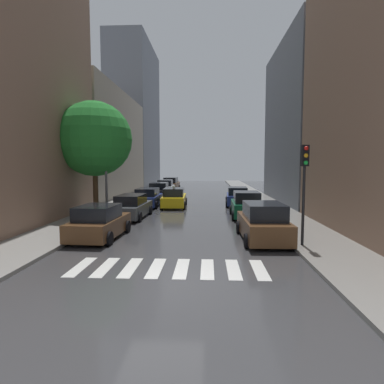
{
  "coord_description": "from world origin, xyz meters",
  "views": [
    {
      "loc": [
        1.36,
        -9.35,
        3.64
      ],
      "look_at": [
        0.03,
        17.08,
        1.34
      ],
      "focal_mm": 30.02,
      "sensor_mm": 36.0,
      "label": 1
    }
  ],
  "objects_px": {
    "parked_car_right_third": "(237,197)",
    "parked_car_left_sixth": "(171,184)",
    "parked_car_right_second": "(246,205)",
    "taxi_midroad": "(174,198)",
    "parked_car_left_fourth": "(159,191)",
    "parked_car_left_third": "(148,198)",
    "parked_car_left_fifth": "(165,188)",
    "traffic_light_right_corner": "(304,172)",
    "parked_car_left_nearest": "(99,223)",
    "lamp_post_left": "(106,160)",
    "parked_car_right_nearest": "(263,223)",
    "parked_car_left_second": "(132,207)",
    "street_tree_left": "(94,139)"
  },
  "relations": [
    {
      "from": "parked_car_left_fifth",
      "to": "traffic_light_right_corner",
      "type": "distance_m",
      "value": 26.46
    },
    {
      "from": "parked_car_right_third",
      "to": "traffic_light_right_corner",
      "type": "xyz_separation_m",
      "value": [
        1.51,
        -14.41,
        2.52
      ]
    },
    {
      "from": "parked_car_left_fourth",
      "to": "lamp_post_left",
      "type": "distance_m",
      "value": 12.14
    },
    {
      "from": "parked_car_left_fifth",
      "to": "parked_car_right_second",
      "type": "height_order",
      "value": "parked_car_right_second"
    },
    {
      "from": "parked_car_left_nearest",
      "to": "parked_car_right_nearest",
      "type": "distance_m",
      "value": 7.96
    },
    {
      "from": "parked_car_right_third",
      "to": "parked_car_left_fifth",
      "type": "bearing_deg",
      "value": 39.82
    },
    {
      "from": "parked_car_left_third",
      "to": "parked_car_left_fifth",
      "type": "xyz_separation_m",
      "value": [
        0.01,
        11.3,
        0.07
      ]
    },
    {
      "from": "parked_car_left_sixth",
      "to": "taxi_midroad",
      "type": "xyz_separation_m",
      "value": [
        2.28,
        -17.31,
        -0.08
      ]
    },
    {
      "from": "parked_car_left_fifth",
      "to": "parked_car_right_second",
      "type": "xyz_separation_m",
      "value": [
        7.77,
        -16.62,
        0.01
      ]
    },
    {
      "from": "parked_car_left_fifth",
      "to": "lamp_post_left",
      "type": "distance_m",
      "value": 17.48
    },
    {
      "from": "parked_car_left_nearest",
      "to": "parked_car_left_fourth",
      "type": "distance_m",
      "value": 17.75
    },
    {
      "from": "parked_car_left_fifth",
      "to": "parked_car_right_third",
      "type": "height_order",
      "value": "parked_car_left_fifth"
    },
    {
      "from": "taxi_midroad",
      "to": "lamp_post_left",
      "type": "relative_size",
      "value": 0.72
    },
    {
      "from": "parked_car_left_fourth",
      "to": "street_tree_left",
      "type": "bearing_deg",
      "value": 164.65
    },
    {
      "from": "parked_car_right_third",
      "to": "lamp_post_left",
      "type": "distance_m",
      "value": 12.12
    },
    {
      "from": "parked_car_left_sixth",
      "to": "lamp_post_left",
      "type": "bearing_deg",
      "value": 177.65
    },
    {
      "from": "parked_car_right_nearest",
      "to": "parked_car_left_sixth",
      "type": "bearing_deg",
      "value": 13.65
    },
    {
      "from": "parked_car_left_third",
      "to": "parked_car_right_nearest",
      "type": "height_order",
      "value": "parked_car_right_nearest"
    },
    {
      "from": "parked_car_right_second",
      "to": "parked_car_right_nearest",
      "type": "bearing_deg",
      "value": -178.83
    },
    {
      "from": "parked_car_right_third",
      "to": "parked_car_left_second",
      "type": "bearing_deg",
      "value": 134.58
    },
    {
      "from": "parked_car_left_fourth",
      "to": "parked_car_left_third",
      "type": "bearing_deg",
      "value": 178.4
    },
    {
      "from": "lamp_post_left",
      "to": "parked_car_left_third",
      "type": "bearing_deg",
      "value": 73.34
    },
    {
      "from": "parked_car_left_nearest",
      "to": "parked_car_left_fifth",
      "type": "relative_size",
      "value": 1.01
    },
    {
      "from": "parked_car_left_second",
      "to": "lamp_post_left",
      "type": "xyz_separation_m",
      "value": [
        -1.75,
        0.07,
        3.15
      ]
    },
    {
      "from": "parked_car_right_third",
      "to": "parked_car_left_sixth",
      "type": "bearing_deg",
      "value": 28.54
    },
    {
      "from": "parked_car_left_fourth",
      "to": "parked_car_right_second",
      "type": "bearing_deg",
      "value": -145.9
    },
    {
      "from": "parked_car_left_nearest",
      "to": "parked_car_left_second",
      "type": "relative_size",
      "value": 0.89
    },
    {
      "from": "lamp_post_left",
      "to": "parked_car_left_nearest",
      "type": "bearing_deg",
      "value": -75.54
    },
    {
      "from": "parked_car_left_fifth",
      "to": "parked_car_right_second",
      "type": "bearing_deg",
      "value": -155.63
    },
    {
      "from": "taxi_midroad",
      "to": "street_tree_left",
      "type": "xyz_separation_m",
      "value": [
        -5.04,
        -4.84,
        4.61
      ]
    },
    {
      "from": "parked_car_left_third",
      "to": "traffic_light_right_corner",
      "type": "distance_m",
      "value": 16.46
    },
    {
      "from": "parked_car_left_sixth",
      "to": "lamp_post_left",
      "type": "relative_size",
      "value": 0.75
    },
    {
      "from": "taxi_midroad",
      "to": "traffic_light_right_corner",
      "type": "relative_size",
      "value": 1.07
    },
    {
      "from": "parked_car_left_third",
      "to": "parked_car_right_third",
      "type": "bearing_deg",
      "value": -81.68
    },
    {
      "from": "parked_car_right_second",
      "to": "lamp_post_left",
      "type": "height_order",
      "value": "lamp_post_left"
    },
    {
      "from": "parked_car_right_second",
      "to": "parked_car_right_third",
      "type": "relative_size",
      "value": 0.96
    },
    {
      "from": "parked_car_left_second",
      "to": "parked_car_right_third",
      "type": "xyz_separation_m",
      "value": [
        7.74,
        6.92,
        0.02
      ]
    },
    {
      "from": "parked_car_left_fourth",
      "to": "parked_car_right_second",
      "type": "xyz_separation_m",
      "value": [
        7.69,
        -11.1,
        0.02
      ]
    },
    {
      "from": "parked_car_left_fourth",
      "to": "parked_car_left_sixth",
      "type": "distance_m",
      "value": 11.3
    },
    {
      "from": "street_tree_left",
      "to": "parked_car_left_fifth",
      "type": "bearing_deg",
      "value": 80.41
    },
    {
      "from": "parked_car_right_nearest",
      "to": "parked_car_right_second",
      "type": "distance_m",
      "value": 6.66
    },
    {
      "from": "parked_car_left_nearest",
      "to": "parked_car_left_third",
      "type": "bearing_deg",
      "value": 1.91
    },
    {
      "from": "parked_car_left_third",
      "to": "parked_car_left_fifth",
      "type": "bearing_deg",
      "value": 0.54
    },
    {
      "from": "parked_car_left_second",
      "to": "parked_car_left_fifth",
      "type": "xyz_separation_m",
      "value": [
        0.01,
        17.18,
        0.06
      ]
    },
    {
      "from": "parked_car_right_nearest",
      "to": "parked_car_right_third",
      "type": "relative_size",
      "value": 1.1
    },
    {
      "from": "parked_car_left_fourth",
      "to": "taxi_midroad",
      "type": "relative_size",
      "value": 0.93
    },
    {
      "from": "parked_car_right_second",
      "to": "taxi_midroad",
      "type": "bearing_deg",
      "value": 48.21
    },
    {
      "from": "parked_car_right_second",
      "to": "taxi_midroad",
      "type": "height_order",
      "value": "taxi_midroad"
    },
    {
      "from": "parked_car_right_second",
      "to": "parked_car_right_third",
      "type": "xyz_separation_m",
      "value": [
        -0.04,
        6.36,
        -0.06
      ]
    },
    {
      "from": "parked_car_left_fifth",
      "to": "parked_car_right_nearest",
      "type": "xyz_separation_m",
      "value": [
        7.79,
        -23.28,
        0.03
      ]
    }
  ]
}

